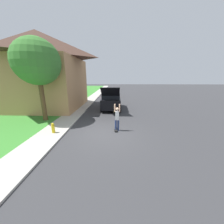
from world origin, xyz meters
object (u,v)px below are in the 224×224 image
object	(u,v)px
suv_parked	(111,100)
car_down_street	(112,93)
lawn_tree_near	(37,62)
skateboard	(116,129)
skateboarder	(117,117)
fire_hydrant	(53,128)

from	to	relation	value
suv_parked	car_down_street	bearing A→B (deg)	91.63
lawn_tree_near	suv_parked	xyz separation A→B (m)	(5.44, 4.36, -3.59)
car_down_street	skateboard	size ratio (longest dim) A/B	5.22
lawn_tree_near	car_down_street	bearing A→B (deg)	70.69
skateboarder	fire_hydrant	xyz separation A→B (m)	(-4.16, -0.68, -0.55)
car_down_street	skateboard	xyz separation A→B (m)	(0.88, -16.46, -0.59)
skateboarder	skateboard	bearing A→B (deg)	141.68
suv_parked	skateboard	xyz separation A→B (m)	(0.58, -6.13, -1.03)
car_down_street	fire_hydrant	world-z (taller)	car_down_street
skateboard	fire_hydrant	xyz separation A→B (m)	(-4.09, -0.74, 0.34)
skateboarder	skateboard	world-z (taller)	skateboarder
suv_parked	fire_hydrant	distance (m)	7.74
lawn_tree_near	skateboarder	xyz separation A→B (m)	(6.09, -1.83, -3.72)
car_down_street	skateboarder	bearing A→B (deg)	-86.74
suv_parked	skateboard	distance (m)	6.25
car_down_street	skateboarder	xyz separation A→B (m)	(0.94, -16.52, 0.30)
lawn_tree_near	suv_parked	bearing A→B (deg)	38.68
lawn_tree_near	skateboarder	size ratio (longest dim) A/B	3.37
skateboard	fire_hydrant	world-z (taller)	fire_hydrant
car_down_street	skateboarder	size ratio (longest dim) A/B	2.11
lawn_tree_near	car_down_street	size ratio (longest dim) A/B	1.60
car_down_street	fire_hydrant	bearing A→B (deg)	-100.59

